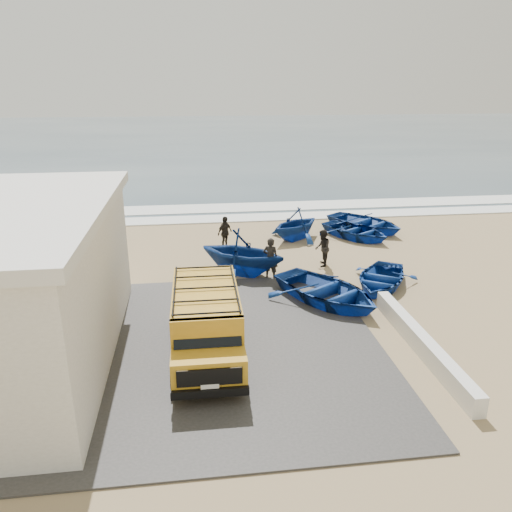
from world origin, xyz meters
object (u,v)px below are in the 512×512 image
boat_mid_right (356,231)px  boat_far_left (296,224)px  parapet (421,343)px  boat_far_right (365,223)px  boat_mid_left (242,252)px  van (206,321)px  fisherman_middle (322,248)px  boat_near_left (327,291)px  boat_near_right (380,278)px  fisherman_back (225,233)px  fisherman_front (271,258)px

boat_mid_right → boat_far_left: (-2.92, 0.20, 0.40)m
parapet → boat_far_right: 12.10m
boat_mid_left → boat_mid_right: size_ratio=0.97×
van → boat_far_right: 14.05m
boat_mid_left → boat_far_right: 8.60m
boat_far_right → fisherman_middle: (-3.45, -4.72, 0.34)m
parapet → boat_near_left: 4.00m
van → boat_near_right: bearing=32.4°
parapet → van: van is taller
boat_far_left → boat_near_right: bearing=-21.1°
boat_mid_left → fisherman_middle: size_ratio=2.28×
boat_far_left → fisherman_back: bearing=-111.9°
boat_near_left → boat_far_right: (4.22, 8.26, -0.01)m
parapet → boat_mid_left: bearing=123.3°
parapet → boat_far_left: boat_far_left is taller
fisherman_back → boat_far_left: bearing=-27.7°
parapet → fisherman_front: fisherman_front is taller
boat_near_left → fisherman_back: 6.98m
fisherman_middle → parapet: bearing=23.6°
van → fisherman_front: bearing=64.7°
boat_near_left → fisherman_front: bearing=89.6°
boat_mid_left → boat_far_left: size_ratio=1.19×
boat_mid_right → boat_far_right: boat_far_right is taller
boat_far_left → boat_mid_left: bearing=-73.2°
boat_far_left → fisherman_middle: boat_far_left is taller
boat_mid_right → van: bearing=-160.1°
fisherman_middle → fisherman_back: bearing=-110.4°
fisherman_middle → boat_near_left: bearing=3.4°
boat_near_right → van: bearing=-115.2°
van → fisherman_middle: 8.20m
boat_near_left → van: bearing=-177.3°
boat_near_left → fisherman_front: 2.90m
van → boat_far_left: size_ratio=1.57×
fisherman_front → boat_near_left: bearing=148.1°
boat_far_right → fisherman_back: 7.50m
parapet → fisherman_front: 6.88m
fisherman_back → boat_near_right: bearing=-88.3°
boat_near_right → boat_mid_right: 6.12m
boat_mid_left → boat_mid_right: (5.93, 4.06, -0.54)m
boat_far_left → fisherman_front: (-1.97, -4.85, 0.04)m
van → boat_mid_left: 6.23m
boat_mid_right → fisherman_middle: 4.40m
boat_near_left → boat_mid_left: bearing=97.6°
boat_mid_right → fisherman_back: size_ratio=2.39×
boat_near_right → fisherman_middle: fisherman_middle is taller
boat_near_right → fisherman_back: bearing=168.4°
boat_mid_right → boat_far_left: bearing=142.7°
boat_near_left → boat_mid_left: size_ratio=1.19×
parapet → boat_near_left: bearing=116.1°
parapet → boat_near_right: size_ratio=1.80×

